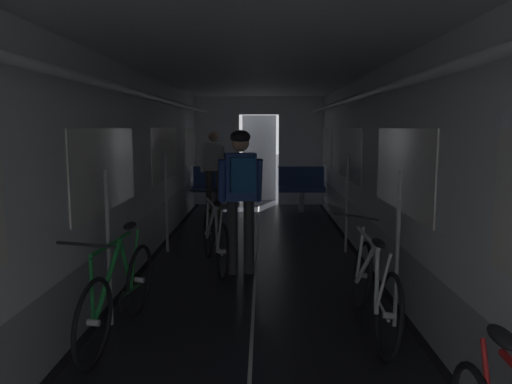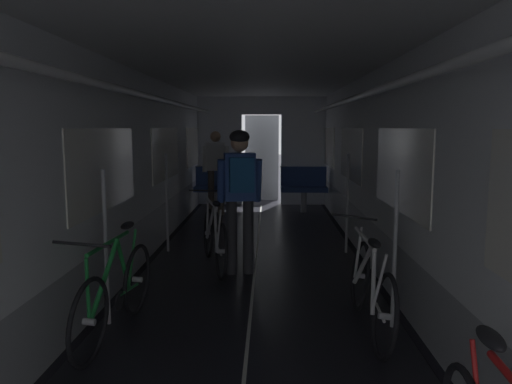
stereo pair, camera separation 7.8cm
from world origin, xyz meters
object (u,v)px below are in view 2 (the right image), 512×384
bench_seat_far_left (218,185)px  person_cyclist_aisle (240,186)px  bench_seat_far_right (303,185)px  bicycle_silver_in_aisle (214,238)px  bicycle_white (370,288)px  person_standing_near_bench (216,167)px  bicycle_green (116,292)px

bench_seat_far_left → person_cyclist_aisle: size_ratio=0.57×
bench_seat_far_left → bench_seat_far_right: bearing=0.0°
bench_seat_far_left → bicycle_silver_in_aisle: size_ratio=0.60×
bicycle_white → person_standing_near_bench: 6.04m
person_standing_near_bench → bicycle_white: bearing=-71.1°
bicycle_silver_in_aisle → person_standing_near_bench: person_standing_near_bench is taller
bicycle_silver_in_aisle → person_standing_near_bench: (-0.39, 3.80, 0.59)m
bench_seat_far_left → bench_seat_far_right: 1.80m
bench_seat_far_right → bicycle_white: 6.07m
person_cyclist_aisle → bicycle_silver_in_aisle: (-0.34, 0.26, -0.69)m
bicycle_green → person_cyclist_aisle: person_cyclist_aisle is taller
bicycle_green → person_cyclist_aisle: size_ratio=0.98×
bench_seat_far_right → bicycle_green: bench_seat_far_right is taller
bench_seat_far_right → bicycle_silver_in_aisle: bench_seat_far_right is taller
bicycle_white → person_cyclist_aisle: person_cyclist_aisle is taller
bicycle_green → person_cyclist_aisle: 2.14m
person_cyclist_aisle → bicycle_white: bearing=-53.2°
bench_seat_far_left → bicycle_silver_in_aisle: bench_seat_far_left is taller
person_cyclist_aisle → person_standing_near_bench: size_ratio=1.03×
bench_seat_far_right → person_standing_near_bench: (-1.80, -0.38, 0.41)m
person_cyclist_aisle → bench_seat_far_left: bearing=99.4°
bench_seat_far_right → bicycle_silver_in_aisle: bearing=-108.7°
bicycle_white → bicycle_green: bearing=-175.8°
bicycle_green → bicycle_silver_in_aisle: 2.14m
bench_seat_far_right → bicycle_green: bearing=-107.9°
person_cyclist_aisle → person_standing_near_bench: (-0.73, 4.06, -0.10)m
bench_seat_far_right → bicycle_silver_in_aisle: size_ratio=0.60×
bicycle_green → person_standing_near_bench: 5.88m
person_standing_near_bench → bicycle_silver_in_aisle: bearing=-84.2°
bicycle_white → person_standing_near_bench: bearing=108.9°
bicycle_white → bicycle_silver_in_aisle: (-1.56, 1.89, 0.00)m
bench_seat_far_left → bicycle_white: same height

